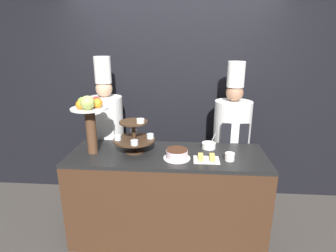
# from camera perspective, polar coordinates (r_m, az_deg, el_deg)

# --- Properties ---
(wall_back) EXTENTS (10.00, 0.06, 2.80)m
(wall_back) POSITION_cam_1_polar(r_m,az_deg,el_deg) (3.33, 1.10, 7.87)
(wall_back) COLOR black
(wall_back) RESTS_ON ground_plane
(buffet_counter) EXTENTS (1.91, 0.67, 0.93)m
(buffet_counter) POSITION_cam_1_polar(r_m,az_deg,el_deg) (2.78, -0.16, -14.87)
(buffet_counter) COLOR #422819
(buffet_counter) RESTS_ON ground_plane
(tiered_stand) EXTENTS (0.41, 0.41, 0.35)m
(tiered_stand) POSITION_cam_1_polar(r_m,az_deg,el_deg) (2.56, -7.35, -2.19)
(tiered_stand) COLOR #3D2819
(tiered_stand) RESTS_ON buffet_counter
(fruit_pedestal) EXTENTS (0.35, 0.35, 0.58)m
(fruit_pedestal) POSITION_cam_1_polar(r_m,az_deg,el_deg) (2.56, -16.64, 2.34)
(fruit_pedestal) COLOR brown
(fruit_pedestal) RESTS_ON buffet_counter
(cake_round) EXTENTS (0.25, 0.25, 0.09)m
(cake_round) POSITION_cam_1_polar(r_m,az_deg,el_deg) (2.44, 1.95, -6.13)
(cake_round) COLOR white
(cake_round) RESTS_ON buffet_counter
(cup_white) EXTENTS (0.09, 0.09, 0.07)m
(cup_white) POSITION_cam_1_polar(r_m,az_deg,el_deg) (2.47, 13.29, -6.53)
(cup_white) COLOR white
(cup_white) RESTS_ON buffet_counter
(cake_square_tray) EXTENTS (0.23, 0.17, 0.05)m
(cake_square_tray) POSITION_cam_1_polar(r_m,az_deg,el_deg) (2.44, 8.37, -7.00)
(cake_square_tray) COLOR white
(cake_square_tray) RESTS_ON buffet_counter
(serving_bowl_far) EXTENTS (0.14, 0.14, 0.16)m
(serving_bowl_far) POSITION_cam_1_polar(r_m,az_deg,el_deg) (2.71, 8.86, -4.20)
(serving_bowl_far) COLOR white
(serving_bowl_far) RESTS_ON buffet_counter
(chef_left) EXTENTS (0.39, 0.39, 1.82)m
(chef_left) POSITION_cam_1_polar(r_m,az_deg,el_deg) (3.20, -13.14, -1.01)
(chef_left) COLOR #38332D
(chef_left) RESTS_ON ground_plane
(chef_center_left) EXTENTS (0.42, 0.42, 1.78)m
(chef_center_left) POSITION_cam_1_polar(r_m,az_deg,el_deg) (3.11, 13.63, -2.10)
(chef_center_left) COLOR black
(chef_center_left) RESTS_ON ground_plane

